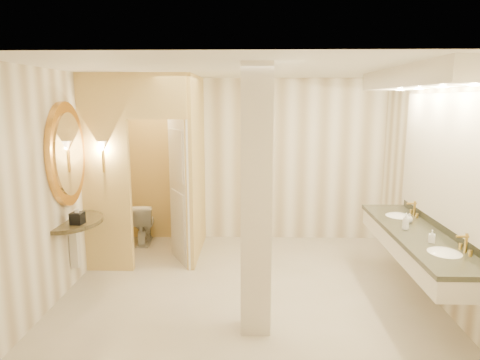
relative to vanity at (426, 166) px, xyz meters
name	(u,v)px	position (x,y,z in m)	size (l,w,h in m)	color
floor	(247,286)	(-1.98, 0.40, -1.63)	(4.50, 4.50, 0.00)	beige
ceiling	(248,69)	(-1.98, 0.40, 1.07)	(4.50, 4.50, 0.00)	silver
wall_back	(249,160)	(-1.98, 2.40, -0.28)	(4.50, 0.02, 2.70)	white
wall_front	(245,233)	(-1.98, -1.60, -0.28)	(4.50, 0.02, 2.70)	white
wall_left	(66,182)	(-4.23, 0.40, -0.28)	(0.02, 4.00, 2.70)	white
wall_right	(434,184)	(0.27, 0.40, -0.28)	(0.02, 4.00, 2.70)	white
toilet_closet	(171,167)	(-3.11, 1.37, -0.24)	(1.50, 1.55, 2.70)	#F4D580
wall_sconce	(102,148)	(-3.90, 0.83, 0.10)	(0.14, 0.14, 0.42)	#B58F3A
vanity	(426,166)	(0.00, 0.00, 0.00)	(0.75, 2.69, 2.09)	silver
console_shelf	(68,183)	(-4.19, 0.37, -0.29)	(0.98, 0.98, 1.94)	black
pillar	(256,203)	(-1.88, -0.61, -0.28)	(0.30, 0.30, 2.70)	silver
tissue_box	(77,218)	(-4.03, 0.20, -0.68)	(0.14, 0.14, 0.14)	black
toilet	(143,223)	(-3.73, 2.05, -1.29)	(0.38, 0.67, 0.68)	white
soap_bottle_a	(432,236)	(-0.04, -0.38, -0.69)	(0.06, 0.06, 0.14)	beige
soap_bottle_b	(409,218)	(-0.01, 0.35, -0.70)	(0.09, 0.09, 0.12)	silver
soap_bottle_c	(406,221)	(-0.15, 0.08, -0.66)	(0.07, 0.08, 0.19)	#C6B28C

